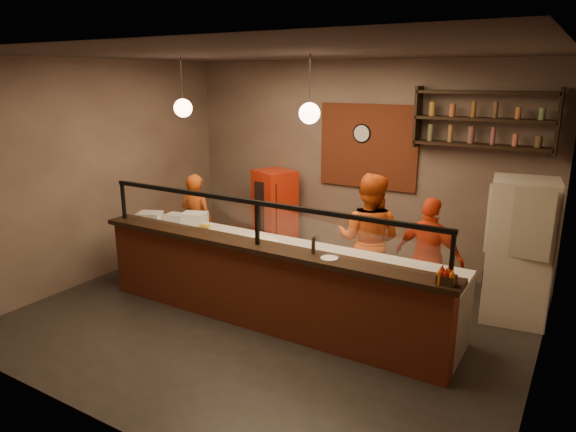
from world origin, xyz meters
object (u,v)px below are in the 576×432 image
Objects in this scene: cook_right at (429,258)px; condiment_caddy at (447,279)px; pepper_mill at (313,245)px; fridge at (519,251)px; red_cooler at (275,212)px; wall_clock at (362,133)px; pizza_dough at (257,241)px; cook_mid at (369,240)px; cook_left at (197,220)px.

cook_right is 1.61m from condiment_caddy.
pepper_mill reaches higher than condiment_caddy.
cook_right is at bearing -162.63° from fridge.
fridge is at bearing 43.54° from pepper_mill.
condiment_caddy is 0.88× the size of pepper_mill.
wall_clock is at bearing 35.48° from red_cooler.
cook_right reaches higher than red_cooler.
pepper_mill is (-0.93, -1.34, 0.39)m from cook_right.
wall_clock is 0.21× the size of red_cooler.
wall_clock reaches higher than fridge.
cook_right is 2.80× the size of pizza_dough.
red_cooler is at bearing 130.27° from pepper_mill.
cook_right reaches higher than pizza_dough.
fridge is 1.24× the size of red_cooler.
fridge is at bearing 78.24° from condiment_caddy.
wall_clock reaches higher than red_cooler.
wall_clock reaches higher than pepper_mill.
pizza_dough is at bearing 29.41° from cook_mid.
condiment_caddy is at bearing 156.61° from cook_left.
cook_right is 9.11× the size of condiment_caddy.
cook_mid reaches higher than pepper_mill.
wall_clock reaches higher than cook_right.
pepper_mill is at bearing -144.38° from fridge.
cook_mid is 2.46m from red_cooler.
cook_mid is at bearing 83.22° from pepper_mill.
red_cooler is at bearing -127.87° from cook_left.
fridge reaches higher than cook_left.
pizza_dough is 1.16m from pepper_mill.
cook_left is at bearing 155.14° from pizza_dough.
cook_mid is at bearing -4.43° from red_cooler.
cook_left is 0.98× the size of cook_right.
cook_mid is (0.76, -1.45, -1.21)m from wall_clock.
wall_clock is at bearing -151.30° from cook_left.
cook_left is at bearing 156.09° from pepper_mill.
cook_mid reaches higher than cook_right.
fridge is at bearing -19.84° from wall_clock.
condiment_caddy is (4.25, -1.35, 0.36)m from cook_left.
wall_clock is 3.66m from condiment_caddy.
cook_right is at bearing 55.37° from pepper_mill.
pizza_dough is at bearing -162.92° from fridge.
red_cooler is at bearing 144.45° from condiment_caddy.
pepper_mill is at bearing 77.97° from cook_mid.
pizza_dough is (-0.44, -2.27, -1.19)m from wall_clock.
condiment_caddy is at bearing -12.28° from pizza_dough.
wall_clock reaches higher than cook_mid.
pepper_mill is at bearing 64.90° from cook_right.
condiment_caddy is (-0.40, -1.92, 0.22)m from fridge.
wall_clock is 2.00m from red_cooler.
pepper_mill is (-1.89, -1.80, 0.26)m from fridge.
condiment_caddy is at bearing -4.72° from pepper_mill.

